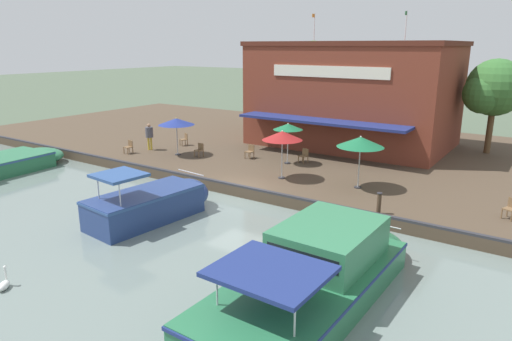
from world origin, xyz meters
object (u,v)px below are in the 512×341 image
(waterfront_restaurant, at_px, (354,94))
(cafe_chair_facing_river, at_px, (250,151))
(cafe_chair_under_first_umbrella, at_px, (511,208))
(tree_behind_restaurant, at_px, (492,89))
(person_mid_patio, at_px, (149,133))
(patio_umbrella_mid_patio_left, at_px, (282,136))
(motorboat_mid_row, at_px, (156,202))
(patio_umbrella_back_row, at_px, (288,127))
(mooring_post, at_px, (379,203))
(tree_upstream_bank, at_px, (310,65))
(cafe_chair_mid_patio, at_px, (184,139))
(cafe_chair_beside_entrance, at_px, (129,146))
(swan, at_px, (4,284))
(patio_umbrella_far_corner, at_px, (176,122))
(cafe_chair_far_corner_seat, at_px, (200,149))
(patio_umbrella_near_quay_edge, at_px, (361,142))
(cafe_chair_back_row_seat, at_px, (304,155))
(motorboat_distant_upstream, at_px, (322,269))

(waterfront_restaurant, bearing_deg, cafe_chair_facing_river, -24.34)
(cafe_chair_under_first_umbrella, bearing_deg, tree_behind_restaurant, -167.33)
(person_mid_patio, height_order, tree_behind_restaurant, tree_behind_restaurant)
(patio_umbrella_mid_patio_left, xyz_separation_m, motorboat_mid_row, (6.81, -2.35, -2.11))
(patio_umbrella_back_row, height_order, cafe_chair_under_first_umbrella, patio_umbrella_back_row)
(waterfront_restaurant, bearing_deg, person_mid_patio, -47.56)
(cafe_chair_facing_river, distance_m, mooring_post, 11.17)
(tree_upstream_bank, bearing_deg, cafe_chair_mid_patio, -12.97)
(cafe_chair_beside_entrance, distance_m, tree_behind_restaurant, 23.49)
(patio_umbrella_back_row, xyz_separation_m, swan, (16.72, -0.41, -2.58))
(waterfront_restaurant, height_order, tree_behind_restaurant, waterfront_restaurant)
(patio_umbrella_far_corner, relative_size, cafe_chair_far_corner_seat, 2.84)
(cafe_chair_beside_entrance, bearing_deg, waterfront_restaurant, 135.67)
(cafe_chair_mid_patio, bearing_deg, waterfront_restaurant, 127.12)
(swan, bearing_deg, cafe_chair_far_corner_seat, -161.48)
(patio_umbrella_back_row, distance_m, tree_upstream_bank, 14.77)
(person_mid_patio, bearing_deg, tree_upstream_bank, 165.58)
(patio_umbrella_back_row, relative_size, patio_umbrella_far_corner, 1.01)
(cafe_chair_mid_patio, height_order, tree_upstream_bank, tree_upstream_bank)
(cafe_chair_mid_patio, bearing_deg, mooring_post, 71.07)
(swan, bearing_deg, cafe_chair_facing_river, -172.49)
(tree_upstream_bank, bearing_deg, cafe_chair_under_first_umbrella, 47.72)
(patio_umbrella_mid_patio_left, relative_size, cafe_chair_facing_river, 3.03)
(waterfront_restaurant, relative_size, patio_umbrella_near_quay_edge, 5.07)
(waterfront_restaurant, distance_m, cafe_chair_under_first_umbrella, 15.44)
(cafe_chair_back_row_seat, bearing_deg, swan, -3.73)
(cafe_chair_under_first_umbrella, xyz_separation_m, tree_upstream_bank, (-16.03, -17.63, 4.68))
(patio_umbrella_mid_patio_left, bearing_deg, cafe_chair_back_row_seat, -170.35)
(waterfront_restaurant, height_order, motorboat_distant_upstream, waterfront_restaurant)
(cafe_chair_facing_river, relative_size, cafe_chair_beside_entrance, 1.00)
(cafe_chair_mid_patio, relative_size, tree_behind_restaurant, 0.14)
(cafe_chair_mid_patio, bearing_deg, tree_upstream_bank, 167.03)
(tree_behind_restaurant, bearing_deg, patio_umbrella_mid_patio_left, -32.45)
(patio_umbrella_mid_patio_left, distance_m, tree_upstream_bank, 17.88)
(tree_upstream_bank, bearing_deg, patio_umbrella_mid_patio_left, 23.13)
(cafe_chair_back_row_seat, height_order, tree_behind_restaurant, tree_behind_restaurant)
(cafe_chair_beside_entrance, bearing_deg, tree_behind_restaurant, 124.33)
(waterfront_restaurant, bearing_deg, patio_umbrella_far_corner, -39.38)
(cafe_chair_beside_entrance, distance_m, motorboat_mid_row, 10.83)
(cafe_chair_far_corner_seat, relative_size, tree_upstream_bank, 0.12)
(swan, bearing_deg, patio_umbrella_far_corner, -155.96)
(cafe_chair_back_row_seat, xyz_separation_m, person_mid_patio, (2.72, -10.26, 0.65))
(cafe_chair_far_corner_seat, height_order, motorboat_distant_upstream, motorboat_distant_upstream)
(patio_umbrella_mid_patio_left, bearing_deg, tree_behind_restaurant, 147.55)
(cafe_chair_mid_patio, distance_m, motorboat_distant_upstream, 20.09)
(cafe_chair_far_corner_seat, distance_m, mooring_post, 13.35)
(motorboat_mid_row, bearing_deg, cafe_chair_back_row_seat, 170.52)
(waterfront_restaurant, relative_size, person_mid_patio, 7.42)
(cafe_chair_back_row_seat, height_order, mooring_post, mooring_post)
(cafe_chair_mid_patio, distance_m, person_mid_patio, 2.63)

